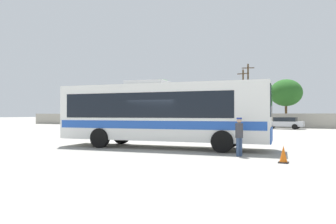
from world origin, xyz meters
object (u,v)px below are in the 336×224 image
object	(u,v)px
parked_car_second_red	(228,122)
roadside_tree_midright	(286,93)
parked_car_third_silver	(284,123)
roadside_tree_midleft	(213,103)
utility_pole_near	(248,94)
roadside_tree_left	(160,93)
traffic_cone_on_apron	(283,155)
utility_pole_far	(243,97)
attendant_by_bus_door	(239,134)
parked_car_leftmost_maroon	(185,122)
coach_bus_white_blue	(160,112)

from	to	relation	value
parked_car_second_red	roadside_tree_midright	size ratio (longest dim) A/B	0.63
parked_car_third_silver	roadside_tree_midleft	size ratio (longest dim) A/B	0.98
utility_pole_near	roadside_tree_midleft	bearing A→B (deg)	-164.63
roadside_tree_left	roadside_tree_midleft	distance (m)	9.72
traffic_cone_on_apron	roadside_tree_midright	bearing A→B (deg)	94.29
utility_pole_far	roadside_tree_midleft	world-z (taller)	utility_pole_far
attendant_by_bus_door	utility_pole_far	distance (m)	34.88
attendant_by_bus_door	roadside_tree_midleft	xyz separation A→B (m)	(-11.07, 33.19, 2.51)
traffic_cone_on_apron	roadside_tree_midleft	bearing A→B (deg)	110.64
roadside_tree_midright	parked_car_leftmost_maroon	bearing A→B (deg)	-156.31
attendant_by_bus_door	traffic_cone_on_apron	distance (m)	2.30
coach_bus_white_blue	traffic_cone_on_apron	world-z (taller)	coach_bus_white_blue
roadside_tree_midleft	roadside_tree_midright	bearing A→B (deg)	-1.79
roadside_tree_left	roadside_tree_midleft	size ratio (longest dim) A/B	1.57
roadside_tree_midright	traffic_cone_on_apron	distance (m)	34.42
parked_car_leftmost_maroon	parked_car_second_red	size ratio (longest dim) A/B	1.00
roadside_tree_midleft	traffic_cone_on_apron	distance (m)	36.86
parked_car_leftmost_maroon	parked_car_third_silver	distance (m)	12.80
roadside_tree_midleft	roadside_tree_left	bearing A→B (deg)	172.72
utility_pole_far	traffic_cone_on_apron	size ratio (longest dim) A/B	13.08
roadside_tree_left	coach_bus_white_blue	bearing A→B (deg)	-64.03
utility_pole_near	roadside_tree_midright	size ratio (longest dim) A/B	1.41
roadside_tree_midright	roadside_tree_left	bearing A→B (deg)	175.59
coach_bus_white_blue	traffic_cone_on_apron	bearing A→B (deg)	-24.80
parked_car_second_red	roadside_tree_left	distance (m)	15.44
coach_bus_white_blue	parked_car_third_silver	world-z (taller)	coach_bus_white_blue
parked_car_leftmost_maroon	traffic_cone_on_apron	size ratio (longest dim) A/B	6.42
utility_pole_far	traffic_cone_on_apron	bearing A→B (deg)	-76.28
utility_pole_far	attendant_by_bus_door	bearing A→B (deg)	-78.82
coach_bus_white_blue	parked_car_second_red	bearing A→B (deg)	96.00
utility_pole_near	traffic_cone_on_apron	xyz separation A→B (m)	(7.97, -35.74, -4.50)
coach_bus_white_blue	parked_car_second_red	world-z (taller)	coach_bus_white_blue
attendant_by_bus_door	roadside_tree_midleft	world-z (taller)	roadside_tree_midleft
attendant_by_bus_door	roadside_tree_midright	xyz separation A→B (m)	(-0.68, 32.86, 3.76)
parked_car_third_silver	roadside_tree_midright	distance (m)	6.82
parked_car_leftmost_maroon	parked_car_third_silver	size ratio (longest dim) A/B	0.87
roadside_tree_midleft	parked_car_second_red	bearing A→B (deg)	-55.90
parked_car_leftmost_maroon	utility_pole_far	size ratio (longest dim) A/B	0.49
parked_car_second_red	utility_pole_near	xyz separation A→B (m)	(1.28, 6.82, 4.06)
parked_car_third_silver	utility_pole_near	xyz separation A→B (m)	(-5.61, 7.25, 4.05)
parked_car_second_red	utility_pole_far	bearing A→B (deg)	84.12
parked_car_third_silver	utility_pole_near	distance (m)	10.02
parked_car_third_silver	attendant_by_bus_door	bearing A→B (deg)	-88.98
traffic_cone_on_apron	utility_pole_near	bearing A→B (deg)	102.58
attendant_by_bus_door	coach_bus_white_blue	bearing A→B (deg)	158.53
coach_bus_white_blue	attendant_by_bus_door	size ratio (longest dim) A/B	6.92
coach_bus_white_blue	attendant_by_bus_door	world-z (taller)	coach_bus_white_blue
roadside_tree_midright	parked_car_third_silver	bearing A→B (deg)	-88.05
parked_car_leftmost_maroon	parked_car_third_silver	xyz separation A→B (m)	(12.80, -0.03, -0.01)
roadside_tree_midleft	traffic_cone_on_apron	size ratio (longest dim) A/B	7.59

